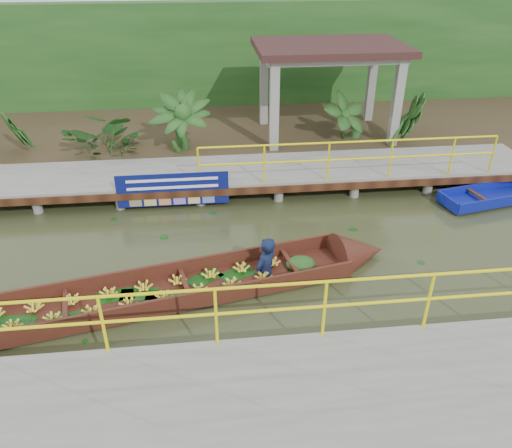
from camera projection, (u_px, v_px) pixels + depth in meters
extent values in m
plane|color=#2F341A|center=(250.00, 261.00, 10.48)|extent=(80.00, 80.00, 0.00)
cube|color=#34291A|center=(228.00, 131.00, 16.82)|extent=(30.00, 8.00, 0.45)
cube|color=slate|center=(237.00, 172.00, 13.24)|extent=(16.00, 2.00, 0.15)
cube|color=#32190D|center=(240.00, 191.00, 12.42)|extent=(16.00, 0.12, 0.18)
cylinder|color=#FDEE0D|center=(352.00, 142.00, 12.15)|extent=(7.50, 0.05, 0.05)
cylinder|color=#FDEE0D|center=(350.00, 159.00, 12.37)|extent=(7.50, 0.05, 0.05)
cylinder|color=#FDEE0D|center=(350.00, 161.00, 12.40)|extent=(0.05, 0.05, 1.00)
cylinder|color=slate|center=(15.00, 179.00, 13.50)|extent=(0.24, 0.24, 0.55)
cylinder|color=slate|center=(79.00, 202.00, 12.32)|extent=(0.24, 0.24, 0.55)
cylinder|color=slate|center=(90.00, 176.00, 13.69)|extent=(0.24, 0.24, 0.55)
cylinder|color=slate|center=(160.00, 198.00, 12.51)|extent=(0.24, 0.24, 0.55)
cylinder|color=slate|center=(164.00, 172.00, 13.88)|extent=(0.24, 0.24, 0.55)
cylinder|color=slate|center=(240.00, 194.00, 12.70)|extent=(0.24, 0.24, 0.55)
cylinder|color=slate|center=(235.00, 169.00, 14.07)|extent=(0.24, 0.24, 0.55)
cylinder|color=slate|center=(317.00, 191.00, 12.89)|extent=(0.24, 0.24, 0.55)
cylinder|color=slate|center=(305.00, 166.00, 14.26)|extent=(0.24, 0.24, 0.55)
cylinder|color=slate|center=(392.00, 187.00, 13.07)|extent=(0.24, 0.24, 0.55)
cylinder|color=slate|center=(373.00, 163.00, 14.45)|extent=(0.24, 0.24, 0.55)
cylinder|color=slate|center=(464.00, 183.00, 13.26)|extent=(0.24, 0.24, 0.55)
cylinder|color=slate|center=(439.00, 160.00, 14.64)|extent=(0.24, 0.24, 0.55)
cylinder|color=slate|center=(240.00, 194.00, 12.70)|extent=(0.24, 0.24, 0.55)
cube|color=slate|center=(354.00, 410.00, 6.81)|extent=(18.00, 2.40, 0.70)
cylinder|color=#FDEE0D|center=(341.00, 281.00, 7.13)|extent=(10.00, 0.05, 0.05)
cylinder|color=#FDEE0D|center=(338.00, 305.00, 7.35)|extent=(10.00, 0.05, 0.05)
cylinder|color=#FDEE0D|center=(338.00, 308.00, 7.38)|extent=(0.05, 0.05, 1.00)
cube|color=slate|center=(274.00, 111.00, 14.18)|extent=(0.25, 0.25, 2.80)
cube|color=slate|center=(396.00, 107.00, 14.53)|extent=(0.25, 0.25, 2.80)
cube|color=slate|center=(264.00, 89.00, 16.25)|extent=(0.25, 0.25, 2.80)
cube|color=slate|center=(371.00, 86.00, 16.59)|extent=(0.25, 0.25, 2.80)
cube|color=slate|center=(330.00, 54.00, 14.74)|extent=(4.00, 2.60, 0.12)
cube|color=#321A19|center=(330.00, 47.00, 14.64)|extent=(4.40, 3.00, 0.20)
cube|color=#184115|center=(223.00, 61.00, 18.09)|extent=(30.00, 0.80, 4.00)
cube|color=#38170F|center=(128.00, 302.00, 9.21)|extent=(8.64, 2.84, 0.06)
cube|color=#38170F|center=(124.00, 279.00, 9.58)|extent=(8.43, 1.85, 0.37)
cube|color=#38170F|center=(130.00, 314.00, 8.69)|extent=(8.43, 1.85, 0.37)
cone|color=#38170F|center=(360.00, 253.00, 10.47)|extent=(1.27, 1.23, 1.03)
ellipsoid|color=#184115|center=(301.00, 264.00, 10.09)|extent=(0.69, 0.59, 0.28)
imported|color=#0E1736|center=(266.00, 239.00, 9.52)|extent=(0.69, 0.70, 1.62)
cube|color=navy|center=(492.00, 198.00, 12.79)|extent=(2.87, 1.38, 0.09)
cube|color=navy|center=(482.00, 188.00, 13.07)|extent=(2.71, 0.62, 0.28)
cube|color=navy|center=(505.00, 202.00, 12.39)|extent=(2.71, 0.62, 0.28)
cube|color=navy|center=(447.00, 202.00, 12.36)|extent=(0.22, 0.82, 0.28)
cube|color=#32190D|center=(479.00, 196.00, 12.59)|extent=(0.26, 0.83, 0.05)
cube|color=#0B125D|center=(173.00, 190.00, 12.18)|extent=(2.72, 0.03, 0.85)
cube|color=white|center=(172.00, 180.00, 12.03)|extent=(2.21, 0.01, 0.07)
cube|color=white|center=(173.00, 187.00, 12.13)|extent=(2.21, 0.01, 0.07)
imported|color=#184115|center=(16.00, 130.00, 13.84)|extent=(1.31, 1.31, 1.63)
imported|color=#184115|center=(108.00, 126.00, 14.08)|extent=(1.31, 1.31, 1.63)
imported|color=#184115|center=(180.00, 124.00, 14.27)|extent=(1.31, 1.31, 1.63)
imported|color=#184115|center=(350.00, 118.00, 14.74)|extent=(1.31, 1.31, 1.63)
imported|color=#184115|center=(399.00, 116.00, 14.88)|extent=(1.31, 1.31, 1.63)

